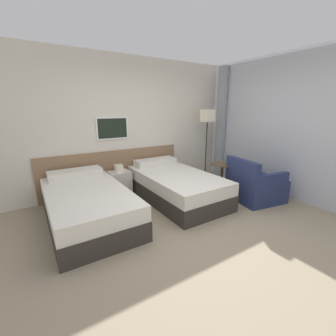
{
  "coord_description": "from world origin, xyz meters",
  "views": [
    {
      "loc": [
        -1.92,
        -2.16,
        1.7
      ],
      "look_at": [
        0.15,
        1.1,
        0.66
      ],
      "focal_mm": 24.0,
      "sensor_mm": 36.0,
      "label": 1
    }
  ],
  "objects_px": {
    "nightstand": "(120,182)",
    "side_table": "(222,173)",
    "bed_near_window": "(175,185)",
    "bed_near_door": "(87,204)",
    "armchair": "(254,186)",
    "floor_lamp": "(207,121)"
  },
  "relations": [
    {
      "from": "floor_lamp",
      "to": "side_table",
      "type": "height_order",
      "value": "floor_lamp"
    },
    {
      "from": "nightstand",
      "to": "side_table",
      "type": "height_order",
      "value": "side_table"
    },
    {
      "from": "side_table",
      "to": "armchair",
      "type": "xyz_separation_m",
      "value": [
        0.26,
        -0.59,
        -0.16
      ]
    },
    {
      "from": "floor_lamp",
      "to": "side_table",
      "type": "bearing_deg",
      "value": -109.22
    },
    {
      "from": "floor_lamp",
      "to": "armchair",
      "type": "bearing_deg",
      "value": -90.84
    },
    {
      "from": "nightstand",
      "to": "side_table",
      "type": "relative_size",
      "value": 0.99
    },
    {
      "from": "floor_lamp",
      "to": "bed_near_window",
      "type": "bearing_deg",
      "value": -155.82
    },
    {
      "from": "armchair",
      "to": "nightstand",
      "type": "bearing_deg",
      "value": 61.17
    },
    {
      "from": "bed_near_window",
      "to": "nightstand",
      "type": "height_order",
      "value": "bed_near_window"
    },
    {
      "from": "bed_near_door",
      "to": "side_table",
      "type": "distance_m",
      "value": 2.62
    },
    {
      "from": "bed_near_window",
      "to": "floor_lamp",
      "type": "distance_m",
      "value": 1.78
    },
    {
      "from": "floor_lamp",
      "to": "bed_near_door",
      "type": "bearing_deg",
      "value": -168.97
    },
    {
      "from": "bed_near_door",
      "to": "bed_near_window",
      "type": "xyz_separation_m",
      "value": [
        1.63,
        0.0,
        0.0
      ]
    },
    {
      "from": "armchair",
      "to": "bed_near_window",
      "type": "bearing_deg",
      "value": 65.4
    },
    {
      "from": "bed_near_window",
      "to": "nightstand",
      "type": "distance_m",
      "value": 1.14
    },
    {
      "from": "side_table",
      "to": "armchair",
      "type": "distance_m",
      "value": 0.67
    },
    {
      "from": "bed_near_door",
      "to": "armchair",
      "type": "bearing_deg",
      "value": -16.46
    },
    {
      "from": "side_table",
      "to": "armchair",
      "type": "height_order",
      "value": "armchair"
    },
    {
      "from": "bed_near_door",
      "to": "floor_lamp",
      "type": "height_order",
      "value": "floor_lamp"
    },
    {
      "from": "bed_near_window",
      "to": "bed_near_door",
      "type": "bearing_deg",
      "value": 180.0
    },
    {
      "from": "nightstand",
      "to": "side_table",
      "type": "bearing_deg",
      "value": -30.44
    },
    {
      "from": "nightstand",
      "to": "bed_near_door",
      "type": "bearing_deg",
      "value": -135.73
    }
  ]
}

